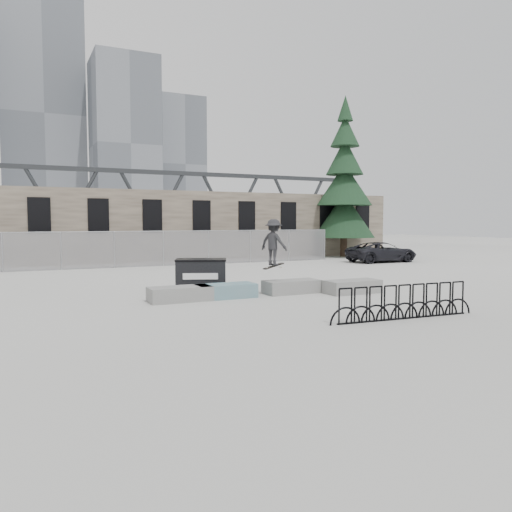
{
  "coord_description": "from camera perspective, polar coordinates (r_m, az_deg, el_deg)",
  "views": [
    {
      "loc": [
        -7.54,
        -15.55,
        2.56
      ],
      "look_at": [
        0.27,
        0.75,
        1.3
      ],
      "focal_mm": 35.0,
      "sensor_mm": 36.0,
      "label": 1
    }
  ],
  "objects": [
    {
      "name": "planter_center_left",
      "position": [
        16.74,
        -3.49,
        -3.94
      ],
      "size": [
        2.0,
        0.9,
        0.47
      ],
      "color": "#2B6D82",
      "rests_on": "ground"
    },
    {
      "name": "skyline_towers",
      "position": [
        111.06,
        -22.49,
        13.15
      ],
      "size": [
        58.0,
        28.0,
        48.0
      ],
      "color": "slate",
      "rests_on": "ground"
    },
    {
      "name": "truss_bridge",
      "position": [
        72.71,
        -11.68,
        5.15
      ],
      "size": [
        70.0,
        3.0,
        9.8
      ],
      "color": "#2D3033",
      "rests_on": "ground"
    },
    {
      "name": "planter_center_right",
      "position": [
        17.83,
        4.08,
        -3.45
      ],
      "size": [
        2.0,
        0.9,
        0.47
      ],
      "color": "gray",
      "rests_on": "ground"
    },
    {
      "name": "ground",
      "position": [
        17.47,
        0.27,
        -4.44
      ],
      "size": [
        120.0,
        120.0,
        0.0
      ],
      "primitive_type": "plane",
      "color": "beige",
      "rests_on": "ground"
    },
    {
      "name": "planter_offset",
      "position": [
        18.12,
        10.97,
        -3.39
      ],
      "size": [
        2.0,
        0.9,
        0.47
      ],
      "color": "gray",
      "rests_on": "ground"
    },
    {
      "name": "skateboarder",
      "position": [
        17.29,
        2.03,
        1.57
      ],
      "size": [
        1.01,
        1.19,
        1.73
      ],
      "rotation": [
        0.0,
        0.0,
        2.05
      ],
      "color": "#262629",
      "rests_on": "ground"
    },
    {
      "name": "chainlink_fence",
      "position": [
        29.08,
        -10.54,
        0.92
      ],
      "size": [
        22.06,
        0.06,
        2.02
      ],
      "color": "gray",
      "rests_on": "ground"
    },
    {
      "name": "dumpster",
      "position": [
        18.27,
        -6.28,
        -2.18
      ],
      "size": [
        2.1,
        1.71,
        1.19
      ],
      "rotation": [
        0.0,
        0.0,
        -0.39
      ],
      "color": "black",
      "rests_on": "ground"
    },
    {
      "name": "planter_far_left",
      "position": [
        16.21,
        -8.68,
        -4.24
      ],
      "size": [
        2.0,
        0.9,
        0.47
      ],
      "color": "gray",
      "rests_on": "ground"
    },
    {
      "name": "spruce_tree",
      "position": [
        36.72,
        10.06,
        7.46
      ],
      "size": [
        4.4,
        4.4,
        11.5
      ],
      "color": "#38281E",
      "rests_on": "ground"
    },
    {
      "name": "stone_wall",
      "position": [
        32.67,
        -12.28,
        3.37
      ],
      "size": [
        36.0,
        2.58,
        4.5
      ],
      "color": "brown",
      "rests_on": "ground"
    },
    {
      "name": "bike_rack",
      "position": [
        13.67,
        16.6,
        -5.11
      ],
      "size": [
        4.48,
        0.33,
        0.9
      ],
      "rotation": [
        0.0,
        0.0,
        -0.06
      ],
      "color": "black",
      "rests_on": "ground"
    },
    {
      "name": "suv",
      "position": [
        32.32,
        14.18,
        0.45
      ],
      "size": [
        4.6,
        2.23,
        1.26
      ],
      "primitive_type": "imported",
      "rotation": [
        0.0,
        0.0,
        1.54
      ],
      "color": "black",
      "rests_on": "ground"
    }
  ]
}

